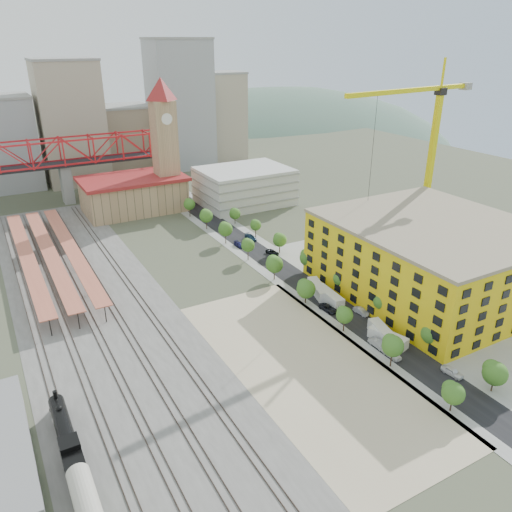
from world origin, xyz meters
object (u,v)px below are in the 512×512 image
construction_building (432,258)px  car_0 (392,354)px  site_trailer_a (388,338)px  locomotive (67,438)px  clock_tower (164,132)px  site_trailer_c (329,297)px  tower_crane (427,136)px  site_trailer_b (383,334)px  site_trailer_d (318,289)px

construction_building → car_0: construction_building is taller
construction_building → site_trailer_a: bearing=-153.0°
construction_building → locomotive: construction_building is taller
locomotive → clock_tower: bearing=62.4°
site_trailer_a → site_trailer_c: size_ratio=0.88×
tower_crane → site_trailer_b: tower_crane is taller
clock_tower → construction_building: 107.36m
clock_tower → site_trailer_a: size_ratio=5.88×
site_trailer_a → locomotive: bearing=161.9°
tower_crane → car_0: size_ratio=11.97×
site_trailer_a → car_0: size_ratio=1.91×
locomotive → site_trailer_c: bearing=15.9°
locomotive → tower_crane: tower_crane is taller
construction_building → site_trailer_d: construction_building is taller
clock_tower → site_trailer_b: 115.30m
site_trailer_a → site_trailer_d: size_ratio=0.90×
locomotive → site_trailer_a: locomotive is taller
car_0 → locomotive: bearing=173.2°
clock_tower → car_0: bearing=-87.6°
clock_tower → site_trailer_d: size_ratio=5.29×
site_trailer_a → clock_tower: bearing=77.8°
car_0 → clock_tower: bearing=91.6°
locomotive → car_0: 63.36m
site_trailer_b → locomotive: bearing=-166.8°
clock_tower → tower_crane: tower_crane is taller
tower_crane → site_trailer_a: tower_crane is taller
locomotive → site_trailer_a: 66.04m
site_trailer_c → clock_tower: bearing=98.9°
construction_building → site_trailer_b: construction_building is taller
locomotive → car_0: (63.00, -6.60, -1.33)m
site_trailer_b → clock_tower: bearing=107.9°
clock_tower → car_0: 121.04m
site_trailer_b → car_0: size_ratio=2.09×
tower_crane → site_trailer_a: 68.80m
site_trailer_c → locomotive: bearing=-160.2°
construction_building → site_trailer_b: (-26.00, -11.72, -8.08)m
construction_building → tower_crane: (20.44, 25.25, 24.89)m
site_trailer_b → site_trailer_a: bearing=-76.2°
clock_tower → site_trailer_a: 116.79m
site_trailer_a → site_trailer_b: size_ratio=0.91×
site_trailer_b → car_0: (-3.00, -5.96, -0.53)m
site_trailer_a → site_trailer_d: site_trailer_d is taller
locomotive → site_trailer_c: (66.00, 18.80, -0.75)m
site_trailer_c → car_0: bearing=-92.8°
locomotive → site_trailer_b: bearing=-0.6°
site_trailer_d → site_trailer_c: bearing=-73.5°
clock_tower → site_trailer_b: size_ratio=5.37×
construction_building → clock_tower: bearing=108.8°
site_trailer_b → site_trailer_d: site_trailer_d is taller
locomotive → car_0: locomotive is taller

